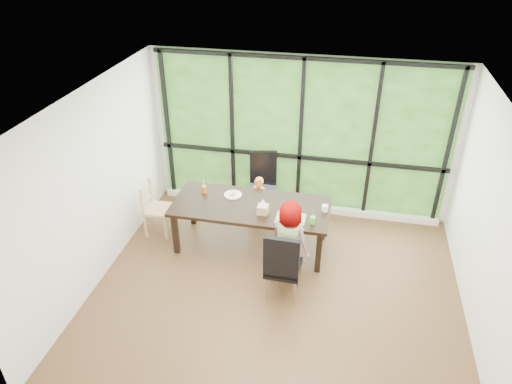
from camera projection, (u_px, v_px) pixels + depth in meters
The scene contains 23 objects.
ground at pixel (276, 291), 6.54m from camera, with size 5.00×5.00×0.00m, color black.
back_wall at pixel (301, 136), 7.73m from camera, with size 5.00×5.00×0.00m, color silver.
foliage_backdrop at pixel (301, 137), 7.72m from camera, with size 4.80×0.02×2.65m, color #204C16.
window_mullions at pixel (300, 138), 7.68m from camera, with size 4.80×0.06×2.65m, color black, non-canonical shape.
window_sill at pixel (297, 206), 8.32m from camera, with size 4.80×0.12×0.10m, color silver.
dining_table at pixel (251, 226), 7.24m from camera, with size 2.36×1.01×0.75m, color black.
chair_window_leather at pixel (263, 185), 7.98m from camera, with size 0.46×0.46×1.08m, color black.
chair_interior_leather at pixel (283, 263), 6.21m from camera, with size 0.46×0.46×1.08m, color black.
chair_end_beech at pixel (158, 209), 7.50m from camera, with size 0.42×0.40×0.90m, color tan.
child_toddler at pixel (259, 202), 7.72m from camera, with size 0.32×0.21×0.88m, color orange.
child_older at pixel (291, 241), 6.52m from camera, with size 0.60×0.39×1.22m, color slate.
placemat at pixel (291, 218), 6.74m from camera, with size 0.42×0.31×0.01m, color tan.
plate_far at pixel (233, 195), 7.29m from camera, with size 0.28×0.28×0.02m, color white.
plate_near at pixel (288, 218), 6.73m from camera, with size 0.27×0.27×0.02m, color white.
orange_cup at pixel (204, 189), 7.33m from camera, with size 0.07×0.07×0.12m, color #D75C10.
green_cup at pixel (313, 220), 6.61m from camera, with size 0.07×0.07×0.11m, color green.
white_mug at pixel (325, 208), 6.89m from camera, with size 0.09×0.09×0.09m, color white.
tissue_box at pixel (263, 209), 6.83m from camera, with size 0.15×0.15×0.13m, color tan.
crepe_rolls_far at pixel (233, 193), 7.27m from camera, with size 0.10×0.12×0.04m, color tan, non-canonical shape.
crepe_rolls_near at pixel (288, 217), 6.71m from camera, with size 0.15×0.12×0.04m, color tan, non-canonical shape.
straw_white at pixel (204, 184), 7.28m from camera, with size 0.01×0.01×0.20m, color white.
straw_pink at pixel (313, 214), 6.56m from camera, with size 0.01×0.01×0.20m, color pink.
tissue at pixel (263, 202), 6.76m from camera, with size 0.12×0.12×0.11m, color white.
Camera 1 is at (0.74, -4.85, 4.55)m, focal length 33.00 mm.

